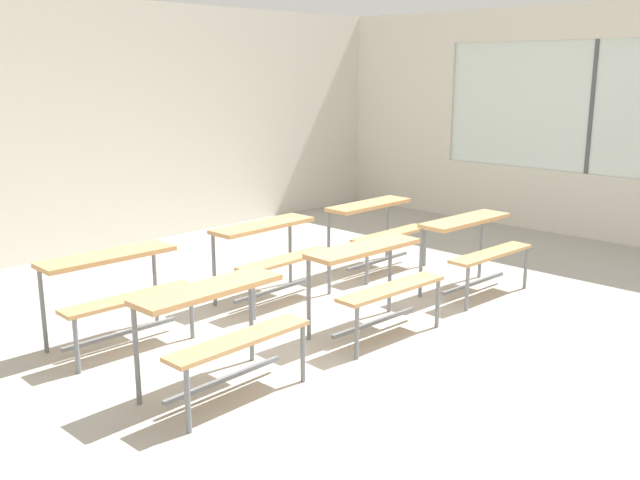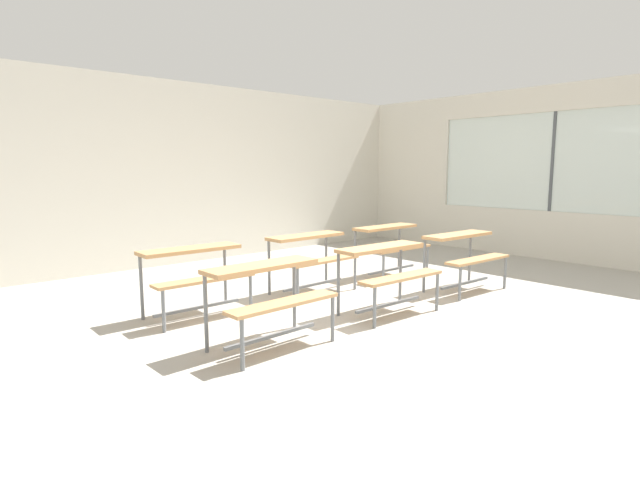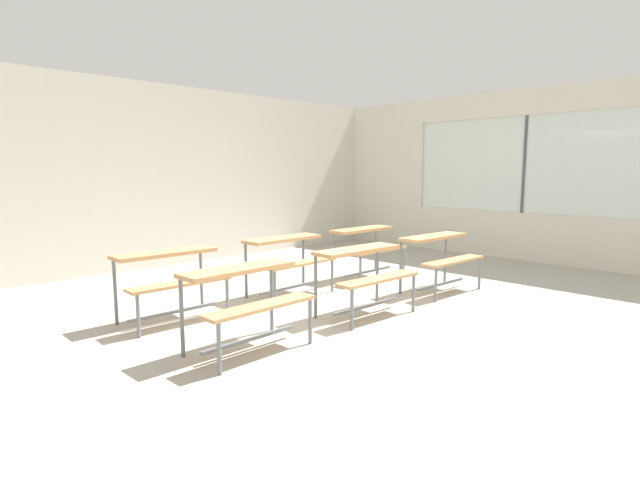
% 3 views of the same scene
% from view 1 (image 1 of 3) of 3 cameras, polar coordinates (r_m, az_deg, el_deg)
% --- Properties ---
extents(ground, '(10.00, 9.00, 0.05)m').
position_cam_1_polar(ground, '(5.67, 3.64, -9.20)').
color(ground, '#ADA89E').
extents(wall_back, '(10.00, 0.12, 3.00)m').
position_cam_1_polar(wall_back, '(8.86, -19.06, 8.58)').
color(wall_back, silver).
rests_on(wall_back, ground).
extents(desk_bench_r0c0, '(1.11, 0.61, 0.74)m').
position_cam_1_polar(desk_bench_r0c0, '(4.82, -8.20, -6.02)').
color(desk_bench_r0c0, tan).
rests_on(desk_bench_r0c0, ground).
extents(desk_bench_r0c1, '(1.12, 0.64, 0.74)m').
position_cam_1_polar(desk_bench_r0c1, '(5.85, 4.34, -2.34)').
color(desk_bench_r0c1, tan).
rests_on(desk_bench_r0c1, ground).
extents(desk_bench_r0c2, '(1.13, 0.64, 0.74)m').
position_cam_1_polar(desk_bench_r0c2, '(7.08, 12.39, 0.19)').
color(desk_bench_r0c2, tan).
rests_on(desk_bench_r0c2, ground).
extents(desk_bench_r1c0, '(1.11, 0.62, 0.74)m').
position_cam_1_polar(desk_bench_r1c0, '(5.82, -16.29, -2.97)').
color(desk_bench_r1c0, tan).
rests_on(desk_bench_r1c0, ground).
extents(desk_bench_r1c1, '(1.11, 0.62, 0.74)m').
position_cam_1_polar(desk_bench_r1c1, '(6.71, -4.00, -0.25)').
color(desk_bench_r1c1, tan).
rests_on(desk_bench_r1c1, ground).
extents(desk_bench_r1c2, '(1.10, 0.60, 0.74)m').
position_cam_1_polar(desk_bench_r1c2, '(7.75, 4.62, 1.63)').
color(desk_bench_r1c2, tan).
rests_on(desk_bench_r1c2, ground).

